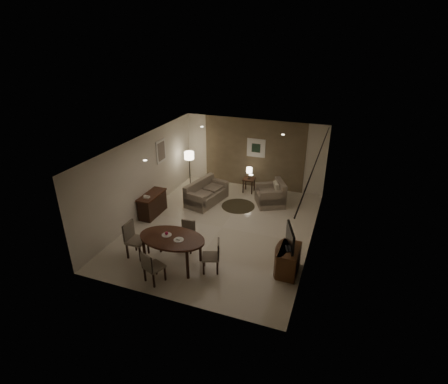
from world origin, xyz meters
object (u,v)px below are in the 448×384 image
at_px(chair_left, 137,240).
at_px(armchair, 270,193).
at_px(dining_table, 173,251).
at_px(chair_far, 186,237).
at_px(sofa, 207,192).
at_px(tv_cabinet, 289,260).
at_px(floor_lamp, 190,170).
at_px(chair_near, 154,266).
at_px(chair_right, 211,256).
at_px(side_table, 249,185).
at_px(console_desk, 153,204).

height_order(chair_left, armchair, chair_left).
distance_m(dining_table, chair_far, 0.74).
bearing_deg(sofa, tv_cabinet, -118.10).
distance_m(chair_far, floor_lamp, 4.39).
relative_size(dining_table, chair_near, 2.03).
relative_size(armchair, floor_lamp, 0.67).
distance_m(chair_near, chair_right, 1.43).
xyz_separation_m(side_table, floor_lamp, (-2.31, -0.37, 0.46)).
height_order(chair_left, sofa, chair_left).
distance_m(chair_far, armchair, 3.93).
distance_m(tv_cabinet, chair_right, 2.01).
distance_m(sofa, side_table, 1.81).
xyz_separation_m(chair_near, floor_lamp, (-1.64, 5.50, 0.29)).
xyz_separation_m(tv_cabinet, floor_lamp, (-4.68, 4.00, 0.38)).
height_order(console_desk, chair_right, chair_right).
bearing_deg(armchair, sofa, -101.64).
bearing_deg(armchair, dining_table, -47.09).
distance_m(chair_left, chair_right, 2.13).
xyz_separation_m(chair_near, chair_right, (1.14, 0.87, 0.00)).
relative_size(dining_table, sofa, 1.07).
xyz_separation_m(chair_far, armchair, (1.54, 3.61, 0.01)).
bearing_deg(sofa, armchair, -62.33).
relative_size(tv_cabinet, chair_left, 0.90).
xyz_separation_m(armchair, floor_lamp, (-3.32, 0.38, 0.30)).
distance_m(dining_table, armchair, 4.63).
bearing_deg(side_table, armchair, -36.81).
bearing_deg(sofa, chair_right, -143.49).
distance_m(console_desk, floor_lamp, 2.53).
xyz_separation_m(tv_cabinet, chair_near, (-3.04, -1.51, 0.09)).
relative_size(chair_right, side_table, 1.60).
bearing_deg(side_table, sofa, -130.69).
bearing_deg(sofa, console_desk, 150.30).
relative_size(tv_cabinet, chair_right, 1.02).
bearing_deg(chair_near, chair_left, -16.79).
xyz_separation_m(dining_table, chair_right, (1.03, 0.10, 0.02)).
bearing_deg(chair_near, chair_right, -121.63).
xyz_separation_m(console_desk, tv_cabinet, (4.89, -1.50, -0.03)).
distance_m(sofa, floor_lamp, 1.54).
xyz_separation_m(console_desk, chair_near, (1.85, -3.01, 0.06)).
distance_m(armchair, floor_lamp, 3.36).
bearing_deg(tv_cabinet, chair_near, -153.61).
relative_size(tv_cabinet, floor_lamp, 0.61).
relative_size(console_desk, dining_table, 0.67).
height_order(chair_right, sofa, chair_right).
relative_size(armchair, side_table, 1.78).
height_order(console_desk, chair_near, chair_near).
height_order(dining_table, chair_left, chair_left).
height_order(console_desk, chair_far, chair_far).
bearing_deg(chair_right, chair_far, -142.82).
height_order(console_desk, floor_lamp, floor_lamp).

